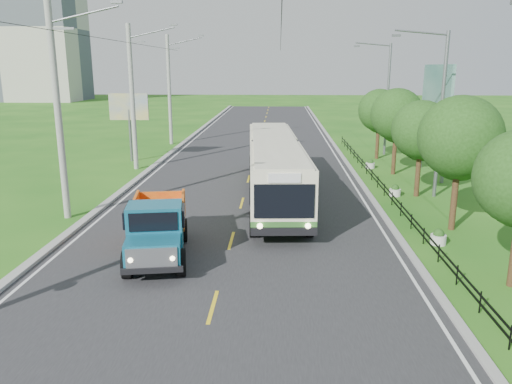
# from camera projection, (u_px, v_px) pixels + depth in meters

# --- Properties ---
(ground) EXTENTS (240.00, 240.00, 0.00)m
(ground) POSITION_uv_depth(u_px,v_px,m) (213.00, 307.00, 15.25)
(ground) COLOR #216117
(ground) RESTS_ON ground
(road) EXTENTS (14.00, 120.00, 0.02)m
(road) POSITION_uv_depth(u_px,v_px,m) (250.00, 173.00, 34.62)
(road) COLOR #28282B
(road) RESTS_ON ground
(curb_left) EXTENTS (0.40, 120.00, 0.15)m
(curb_left) POSITION_uv_depth(u_px,v_px,m) (148.00, 171.00, 34.93)
(curb_left) COLOR #9E9E99
(curb_left) RESTS_ON ground
(curb_right) EXTENTS (0.30, 120.00, 0.10)m
(curb_right) POSITION_uv_depth(u_px,v_px,m) (354.00, 173.00, 34.29)
(curb_right) COLOR #9E9E99
(curb_right) RESTS_ON ground
(edge_line_left) EXTENTS (0.12, 120.00, 0.00)m
(edge_line_left) POSITION_uv_depth(u_px,v_px,m) (156.00, 172.00, 34.92)
(edge_line_left) COLOR silver
(edge_line_left) RESTS_ON road
(edge_line_right) EXTENTS (0.12, 120.00, 0.00)m
(edge_line_right) POSITION_uv_depth(u_px,v_px,m) (347.00, 173.00, 34.32)
(edge_line_right) COLOR silver
(edge_line_right) RESTS_ON road
(centre_dash) EXTENTS (0.12, 2.20, 0.00)m
(centre_dash) POSITION_uv_depth(u_px,v_px,m) (213.00, 306.00, 15.24)
(centre_dash) COLOR yellow
(centre_dash) RESTS_ON road
(railing_right) EXTENTS (0.04, 40.00, 0.60)m
(railing_right) POSITION_uv_depth(u_px,v_px,m) (384.00, 191.00, 28.38)
(railing_right) COLOR black
(railing_right) RESTS_ON ground
(pole_near) EXTENTS (3.51, 0.32, 10.00)m
(pole_near) POSITION_uv_depth(u_px,v_px,m) (59.00, 112.00, 23.10)
(pole_near) COLOR gray
(pole_near) RESTS_ON ground
(pole_mid) EXTENTS (3.51, 0.32, 10.00)m
(pole_mid) POSITION_uv_depth(u_px,v_px,m) (133.00, 97.00, 34.73)
(pole_mid) COLOR gray
(pole_mid) RESTS_ON ground
(pole_far) EXTENTS (3.51, 0.32, 10.00)m
(pole_far) POSITION_uv_depth(u_px,v_px,m) (170.00, 90.00, 46.35)
(pole_far) COLOR gray
(pole_far) RESTS_ON ground
(tree_third) EXTENTS (3.60, 3.62, 6.00)m
(tree_third) POSITION_uv_depth(u_px,v_px,m) (460.00, 141.00, 21.72)
(tree_third) COLOR #382314
(tree_third) RESTS_ON ground
(tree_fourth) EXTENTS (3.24, 3.31, 5.40)m
(tree_fourth) POSITION_uv_depth(u_px,v_px,m) (421.00, 133.00, 27.63)
(tree_fourth) COLOR #382314
(tree_fourth) RESTS_ON ground
(tree_fifth) EXTENTS (3.48, 3.52, 5.80)m
(tree_fifth) POSITION_uv_depth(u_px,v_px,m) (397.00, 117.00, 33.38)
(tree_fifth) COLOR #382314
(tree_fifth) RESTS_ON ground
(tree_back) EXTENTS (3.30, 3.36, 5.50)m
(tree_back) POSITION_uv_depth(u_px,v_px,m) (380.00, 113.00, 39.24)
(tree_back) COLOR #382314
(tree_back) RESTS_ON ground
(streetlight_mid) EXTENTS (3.02, 0.20, 9.07)m
(streetlight_mid) POSITION_uv_depth(u_px,v_px,m) (439.00, 109.00, 27.14)
(streetlight_mid) COLOR slate
(streetlight_mid) RESTS_ON ground
(streetlight_far) EXTENTS (3.02, 0.20, 9.07)m
(streetlight_far) POSITION_uv_depth(u_px,v_px,m) (386.00, 95.00, 40.70)
(streetlight_far) COLOR slate
(streetlight_far) RESTS_ON ground
(planter_near) EXTENTS (0.64, 0.64, 0.67)m
(planter_near) POSITION_uv_depth(u_px,v_px,m) (438.00, 238.00, 20.60)
(planter_near) COLOR silver
(planter_near) RESTS_ON ground
(planter_mid) EXTENTS (0.64, 0.64, 0.67)m
(planter_mid) POSITION_uv_depth(u_px,v_px,m) (395.00, 191.00, 28.36)
(planter_mid) COLOR silver
(planter_mid) RESTS_ON ground
(planter_far) EXTENTS (0.64, 0.64, 0.67)m
(planter_far) POSITION_uv_depth(u_px,v_px,m) (370.00, 164.00, 36.11)
(planter_far) COLOR silver
(planter_far) RESTS_ON ground
(billboard_left) EXTENTS (3.00, 0.20, 5.20)m
(billboard_left) POSITION_uv_depth(u_px,v_px,m) (129.00, 111.00, 37.99)
(billboard_left) COLOR slate
(billboard_left) RESTS_ON ground
(billboard_right) EXTENTS (0.24, 6.00, 7.30)m
(billboard_right) POSITION_uv_depth(u_px,v_px,m) (437.00, 95.00, 32.77)
(billboard_right) COLOR slate
(billboard_right) RESTS_ON ground
(apartment_near) EXTENTS (28.00, 14.00, 30.00)m
(apartment_near) POSITION_uv_depth(u_px,v_px,m) (13.00, 29.00, 106.12)
(apartment_near) COLOR #B7B2A3
(apartment_near) RESTS_ON ground
(bus) EXTENTS (3.65, 16.71, 3.20)m
(bus) POSITION_uv_depth(u_px,v_px,m) (274.00, 164.00, 27.68)
(bus) COLOR #32692A
(bus) RESTS_ON ground
(dump_truck) EXTENTS (2.95, 5.76, 2.31)m
(dump_truck) POSITION_uv_depth(u_px,v_px,m) (157.00, 224.00, 19.00)
(dump_truck) COLOR #145E79
(dump_truck) RESTS_ON ground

